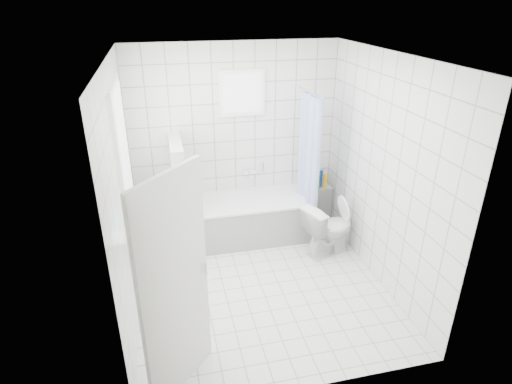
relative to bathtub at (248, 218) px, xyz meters
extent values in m
plane|color=white|center=(-0.10, -1.12, -0.29)|extent=(3.00, 3.00, 0.00)
plane|color=white|center=(-0.10, -1.12, 2.31)|extent=(3.00, 3.00, 0.00)
cube|color=white|center=(-0.10, 0.38, 1.01)|extent=(2.80, 0.02, 2.60)
cube|color=white|center=(-0.10, -2.62, 1.01)|extent=(2.80, 0.02, 2.60)
cube|color=white|center=(-1.50, -1.12, 1.01)|extent=(0.02, 3.00, 2.60)
cube|color=white|center=(1.30, -1.12, 1.01)|extent=(0.02, 3.00, 2.60)
cube|color=white|center=(-1.45, -0.82, 1.31)|extent=(0.01, 0.90, 1.40)
cube|color=white|center=(0.00, 0.33, 1.66)|extent=(0.50, 0.01, 0.50)
cube|color=white|center=(-1.41, -0.82, 0.57)|extent=(0.18, 1.02, 0.08)
cube|color=silver|center=(-1.08, -2.31, 0.71)|extent=(0.56, 0.62, 2.00)
cube|color=white|center=(0.00, 0.00, -0.02)|extent=(1.68, 0.75, 0.55)
cube|color=white|center=(0.00, 0.00, 0.27)|extent=(1.70, 0.77, 0.03)
cube|color=white|center=(-0.91, -0.05, 0.46)|extent=(0.15, 0.85, 1.50)
cube|color=white|center=(1.09, 0.25, -0.02)|extent=(0.40, 0.24, 0.55)
imported|color=white|center=(0.93, -0.63, 0.06)|extent=(0.77, 0.60, 0.70)
cylinder|color=silver|center=(0.79, -0.02, 1.71)|extent=(0.02, 0.80, 0.02)
cube|color=silver|center=(0.10, 0.33, 0.56)|extent=(0.18, 0.06, 0.06)
imported|color=#B45A92|center=(-1.40, -0.52, 0.71)|extent=(0.13, 0.13, 0.20)
imported|color=#34E0EA|center=(-1.40, -0.98, 0.70)|extent=(0.11, 0.11, 0.18)
imported|color=silver|center=(-1.40, -0.86, 0.69)|extent=(0.16, 0.16, 0.15)
cylinder|color=#168822|center=(1.07, 0.17, 0.38)|extent=(0.06, 0.06, 0.24)
cylinder|color=red|center=(1.03, 0.26, 0.37)|extent=(0.06, 0.06, 0.22)
cylinder|color=blue|center=(1.14, 0.26, 0.39)|extent=(0.06, 0.06, 0.26)
cylinder|color=yellow|center=(1.17, 0.16, 0.38)|extent=(0.06, 0.06, 0.24)
camera|label=1|loc=(-1.08, -5.11, 2.83)|focal=30.00mm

